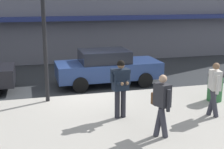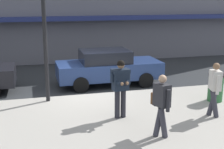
% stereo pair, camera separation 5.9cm
% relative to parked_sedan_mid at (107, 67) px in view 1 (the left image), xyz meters
% --- Properties ---
extents(ground_plane, '(80.00, 80.00, 0.00)m').
position_rel_parked_sedan_mid_xyz_m(ground_plane, '(-1.30, -1.41, -0.79)').
color(ground_plane, '#2B2D30').
extents(sidewalk, '(32.00, 5.30, 0.14)m').
position_rel_parked_sedan_mid_xyz_m(sidewalk, '(-0.30, -4.26, -0.72)').
color(sidewalk, '#A8A399').
rests_on(sidewalk, ground).
extents(curb_paint_line, '(28.00, 0.12, 0.01)m').
position_rel_parked_sedan_mid_xyz_m(curb_paint_line, '(-0.30, -1.36, -0.79)').
color(curb_paint_line, silver).
rests_on(curb_paint_line, ground).
extents(parked_sedan_mid, '(4.52, 1.97, 1.54)m').
position_rel_parked_sedan_mid_xyz_m(parked_sedan_mid, '(0.00, 0.00, 0.00)').
color(parked_sedan_mid, navy).
rests_on(parked_sedan_mid, ground).
extents(man_texting_on_phone, '(0.65, 0.61, 1.81)m').
position_rel_parked_sedan_mid_xyz_m(man_texting_on_phone, '(-0.65, -4.25, 0.46)').
color(man_texting_on_phone, '#23232B').
rests_on(man_texting_on_phone, sidewalk).
extents(pedestrian_in_light_coat, '(0.40, 0.59, 1.70)m').
position_rel_parked_sedan_mid_xyz_m(pedestrian_in_light_coat, '(2.17, -4.86, 0.32)').
color(pedestrian_in_light_coat, '#33333D').
rests_on(pedestrian_in_light_coat, sidewalk).
extents(pedestrian_with_bag, '(0.40, 0.72, 1.70)m').
position_rel_parked_sedan_mid_xyz_m(pedestrian_with_bag, '(0.00, -5.81, 0.32)').
color(pedestrian_with_bag, '#33333D').
rests_on(pedestrian_with_bag, sidewalk).
extents(street_lamp_post, '(0.36, 0.36, 4.88)m').
position_rel_parked_sedan_mid_xyz_m(street_lamp_post, '(-2.71, -2.06, 2.35)').
color(street_lamp_post, black).
rests_on(street_lamp_post, sidewalk).
extents(trash_bin, '(0.55, 0.55, 0.98)m').
position_rel_parked_sedan_mid_xyz_m(trash_bin, '(3.07, -3.54, -0.16)').
color(trash_bin, '#2D6638').
rests_on(trash_bin, sidewalk).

